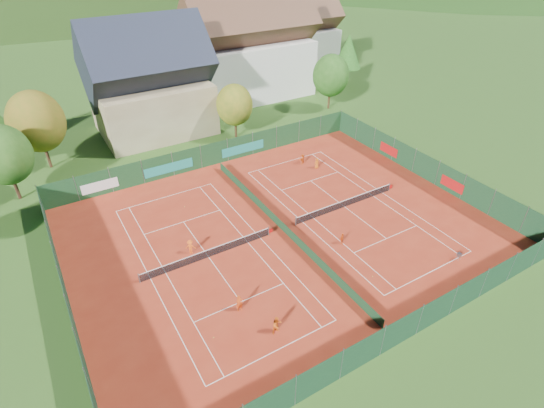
{
  "coord_description": "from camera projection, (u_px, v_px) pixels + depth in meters",
  "views": [
    {
      "loc": [
        -18.22,
        -28.4,
        25.93
      ],
      "look_at": [
        0.0,
        2.0,
        2.0
      ],
      "focal_mm": 28.0,
      "sensor_mm": 36.0,
      "label": 1
    }
  ],
  "objects": [
    {
      "name": "ground",
      "position": [
        282.0,
        230.0,
        42.47
      ],
      "size": [
        600.0,
        600.0,
        0.0
      ],
      "primitive_type": "plane",
      "color": "#264C17",
      "rests_on": "ground"
    },
    {
      "name": "clay_pad",
      "position": [
        282.0,
        230.0,
        42.46
      ],
      "size": [
        40.0,
        32.0,
        0.01
      ],
      "primitive_type": "cube",
      "color": "#9C2A16",
      "rests_on": "ground"
    },
    {
      "name": "court_markings_left",
      "position": [
        209.0,
        257.0,
        39.04
      ],
      "size": [
        11.03,
        23.83,
        0.0
      ],
      "color": "white",
      "rests_on": "ground"
    },
    {
      "name": "court_markings_right",
      "position": [
        345.0,
        207.0,
        45.86
      ],
      "size": [
        11.03,
        23.83,
        0.0
      ],
      "color": "white",
      "rests_on": "ground"
    },
    {
      "name": "tennis_net_left",
      "position": [
        210.0,
        253.0,
        38.83
      ],
      "size": [
        13.3,
        0.1,
        1.02
      ],
      "color": "#59595B",
      "rests_on": "ground"
    },
    {
      "name": "tennis_net_right",
      "position": [
        346.0,
        203.0,
        45.65
      ],
      "size": [
        13.3,
        0.1,
        1.02
      ],
      "color": "#59595B",
      "rests_on": "ground"
    },
    {
      "name": "court_divider",
      "position": [
        282.0,
        226.0,
        42.18
      ],
      "size": [
        0.03,
        28.8,
        1.0
      ],
      "color": "#13351C",
      "rests_on": "ground"
    },
    {
      "name": "fence_north",
      "position": [
        211.0,
        155.0,
        52.81
      ],
      "size": [
        40.0,
        0.1,
        3.0
      ],
      "color": "#153C1D",
      "rests_on": "ground"
    },
    {
      "name": "fence_south",
      "position": [
        401.0,
        331.0,
        30.25
      ],
      "size": [
        40.0,
        0.04,
        3.0
      ],
      "color": "#12331E",
      "rests_on": "ground"
    },
    {
      "name": "fence_west",
      "position": [
        66.0,
        295.0,
        33.1
      ],
      "size": [
        0.04,
        32.0,
        3.0
      ],
      "color": "#12321E",
      "rests_on": "ground"
    },
    {
      "name": "fence_east",
      "position": [
        425.0,
        167.0,
        50.19
      ],
      "size": [
        0.09,
        32.0,
        3.0
      ],
      "color": "#14391E",
      "rests_on": "ground"
    },
    {
      "name": "chalet",
      "position": [
        150.0,
        86.0,
        58.8
      ],
      "size": [
        16.2,
        12.0,
        16.0
      ],
      "color": "#C1B288",
      "rests_on": "ground"
    },
    {
      "name": "hotel_block_a",
      "position": [
        250.0,
        52.0,
        70.74
      ],
      "size": [
        21.6,
        11.0,
        17.25
      ],
      "color": "silver",
      "rests_on": "ground"
    },
    {
      "name": "hotel_block_b",
      "position": [
        293.0,
        37.0,
        82.82
      ],
      "size": [
        17.28,
        10.0,
        15.5
      ],
      "color": "silver",
      "rests_on": "ground"
    },
    {
      "name": "tree_west_front",
      "position": [
        3.0,
        155.0,
        44.28
      ],
      "size": [
        5.72,
        5.72,
        8.69
      ],
      "color": "#412517",
      "rests_on": "ground"
    },
    {
      "name": "tree_west_mid",
      "position": [
        36.0,
        122.0,
        49.88
      ],
      "size": [
        6.44,
        6.44,
        9.78
      ],
      "color": "#492C1A",
      "rests_on": "ground"
    },
    {
      "name": "tree_center",
      "position": [
        235.0,
        105.0,
        58.02
      ],
      "size": [
        5.01,
        5.01,
        7.6
      ],
      "color": "#422D17",
      "rests_on": "ground"
    },
    {
      "name": "tree_east_front",
      "position": [
        331.0,
        75.0,
        66.73
      ],
      "size": [
        5.72,
        5.72,
        8.69
      ],
      "color": "#4B341B",
      "rests_on": "ground"
    },
    {
      "name": "tree_east_mid",
      "position": [
        348.0,
        51.0,
        76.3
      ],
      "size": [
        5.04,
        5.04,
        9.0
      ],
      "color": "#402617",
      "rests_on": "ground"
    },
    {
      "name": "tree_east_back",
      "position": [
        287.0,
        44.0,
        78.2
      ],
      "size": [
        7.15,
        7.15,
        10.86
      ],
      "color": "#412817",
      "rests_on": "ground"
    },
    {
      "name": "mountain_backdrop",
      "position": [
        107.0,
        56.0,
        242.77
      ],
      "size": [
        820.0,
        530.0,
        242.0
      ],
      "color": "black",
      "rests_on": "ground"
    },
    {
      "name": "ball_hopper",
      "position": [
        459.0,
        255.0,
        38.5
      ],
      "size": [
        0.34,
        0.34,
        0.8
      ],
      "color": "slate",
      "rests_on": "ground"
    },
    {
      "name": "loose_ball_0",
      "position": [
        214.0,
        337.0,
        31.54
      ],
      "size": [
        0.07,
        0.07,
        0.07
      ],
      "primitive_type": "sphere",
      "color": "#CCD833",
      "rests_on": "ground"
    },
    {
      "name": "loose_ball_1",
      "position": [
        373.0,
        277.0,
        36.91
      ],
      "size": [
        0.07,
        0.07,
        0.07
      ],
      "primitive_type": "sphere",
      "color": "#CCD833",
      "rests_on": "ground"
    },
    {
      "name": "loose_ball_2",
      "position": [
        290.0,
        212.0,
        45.06
      ],
      "size": [
        0.07,
        0.07,
        0.07
      ],
      "primitive_type": "sphere",
      "color": "#CCD833",
      "rests_on": "ground"
    },
    {
      "name": "loose_ball_3",
      "position": [
        185.0,
        207.0,
        45.84
      ],
      "size": [
        0.07,
        0.07,
        0.07
      ],
      "primitive_type": "sphere",
      "color": "#CCD833",
      "rests_on": "ground"
    },
    {
      "name": "loose_ball_4",
      "position": [
        413.0,
        219.0,
        43.9
      ],
      "size": [
        0.07,
        0.07,
        0.07
      ],
      "primitive_type": "sphere",
      "color": "#CCD833",
      "rests_on": "ground"
    },
    {
      "name": "player_left_near",
      "position": [
        239.0,
        303.0,
        33.34
      ],
      "size": [
        0.58,
        0.38,
        1.59
      ],
      "primitive_type": "imported",
      "rotation": [
        0.0,
        0.0,
        0.0
      ],
      "color": "#CD4412",
      "rests_on": "ground"
    },
    {
      "name": "player_left_mid",
      "position": [
        277.0,
        325.0,
        31.56
      ],
      "size": [
        0.84,
        0.7,
        1.58
      ],
      "primitive_type": "imported",
      "rotation": [
        0.0,
        0.0,
        0.13
      ],
      "color": "#D85A13",
      "rests_on": "ground"
    },
    {
      "name": "player_left_far",
      "position": [
        190.0,
        247.0,
        39.15
      ],
      "size": [
        1.11,
        0.97,
        1.49
      ],
      "primitive_type": "imported",
      "rotation": [
        0.0,
        0.0,
        2.6
      ],
      "color": "#FE5F16",
      "rests_on": "ground"
    },
    {
      "name": "player_right_near",
      "position": [
        342.0,
        238.0,
        40.4
      ],
      "size": [
        0.76,
        0.51,
        1.2
      ],
      "primitive_type": "imported",
      "rotation": [
        0.0,
        0.0,
        0.34
      ],
      "color": "#E45014",
      "rests_on": "ground"
    },
    {
      "name": "player_right_far_a",
      "position": [
        317.0,
        163.0,
        52.6
      ],
      "size": [
        0.71,
        0.51,
        1.35
      ],
      "primitive_type": "imported",
      "rotation": [
        0.0,
        0.0,
        3.02
      ],
      "color": "#D76213",
      "rests_on": "ground"
    },
    {
      "name": "player_right_far_b",
      "position": [
        302.0,
        159.0,
        53.63
      ],
      "size": [
        1.26,
        0.86,
        1.3
      ],
      "primitive_type": "imported",
      "rotation": [
        0.0,
        0.0,
        3.58
      ],
      "color": "orange",
      "rests_on": "ground"
    }
  ]
}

